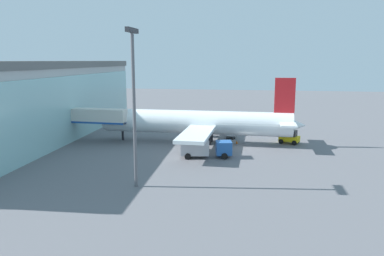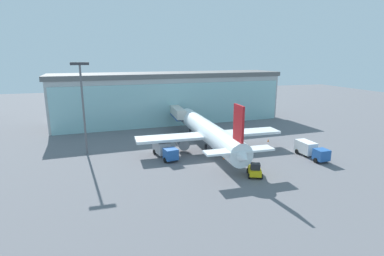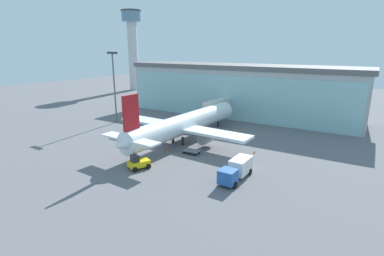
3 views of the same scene
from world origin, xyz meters
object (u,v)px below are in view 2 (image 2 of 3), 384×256
pushback_tug (255,170)px  safety_cone_wingtip (268,140)px  fuel_truck (311,150)px  safety_cone_nose (224,157)px  baggage_cart (243,152)px  airplane (208,132)px  catering_truck (164,149)px  apron_light_mast (83,101)px  jet_bridge (176,112)px

pushback_tug → safety_cone_wingtip: bearing=-14.7°
fuel_truck → safety_cone_nose: (-15.66, 3.57, -1.19)m
baggage_cart → safety_cone_wingtip: size_ratio=5.26×
airplane → fuel_truck: airplane is taller
airplane → catering_truck: airplane is taller
apron_light_mast → airplane: bearing=-8.2°
pushback_tug → safety_cone_wingtip: pushback_tug is taller
baggage_cart → safety_cone_wingtip: 11.12m
baggage_cart → jet_bridge: bearing=103.3°
safety_cone_nose → safety_cone_wingtip: size_ratio=1.00×
apron_light_mast → safety_cone_wingtip: 38.85m
airplane → fuel_truck: (16.39, -9.98, -2.04)m
safety_cone_nose → airplane: bearing=96.5°
pushback_tug → safety_cone_nose: size_ratio=6.61×
apron_light_mast → baggage_cart: (28.40, -8.39, -9.76)m
jet_bridge → fuel_truck: size_ratio=1.89×
apron_light_mast → pushback_tug: (25.42, -18.57, -9.29)m
apron_light_mast → fuel_truck: 42.64m
baggage_cart → pushback_tug: bearing=-109.9°
baggage_cart → safety_cone_wingtip: baggage_cart is taller
safety_cone_nose → safety_cone_wingtip: (13.61, 7.77, 0.00)m
pushback_tug → airplane: bearing=29.8°
catering_truck → jet_bridge: bearing=149.6°
catering_truck → pushback_tug: catering_truck is taller
jet_bridge → baggage_cart: 25.46m
airplane → pushback_tug: 15.59m
jet_bridge → pushback_tug: bearing=-170.5°
safety_cone_nose → pushback_tug: bearing=-80.1°
baggage_cart → pushback_tug: size_ratio=0.80×
airplane → catering_truck: size_ratio=4.67×
airplane → apron_light_mast: bearing=82.3°
apron_light_mast → catering_truck: bearing=-22.1°
safety_cone_nose → safety_cone_wingtip: bearing=29.7°
jet_bridge → fuel_truck: bearing=-145.3°
pushback_tug → catering_truck: bearing=63.2°
catering_truck → safety_cone_wingtip: bearing=87.3°
apron_light_mast → airplane: size_ratio=0.48×
catering_truck → fuel_truck: 26.86m
pushback_tug → fuel_truck: bearing=-48.3°
airplane → safety_cone_nose: (0.73, -6.40, -3.23)m
apron_light_mast → fuel_truck: bearing=-18.6°
fuel_truck → baggage_cart: (-11.14, 4.94, -0.97)m
airplane → baggage_cart: 7.87m
catering_truck → airplane: bearing=92.2°
apron_light_mast → fuel_truck: (39.54, -13.33, -8.79)m
airplane → safety_cone_wingtip: size_ratio=64.43×
baggage_cart → safety_cone_wingtip: bearing=31.6°
apron_light_mast → catering_truck: apron_light_mast is taller
jet_bridge → catering_truck: 22.72m
apron_light_mast → safety_cone_nose: 27.66m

